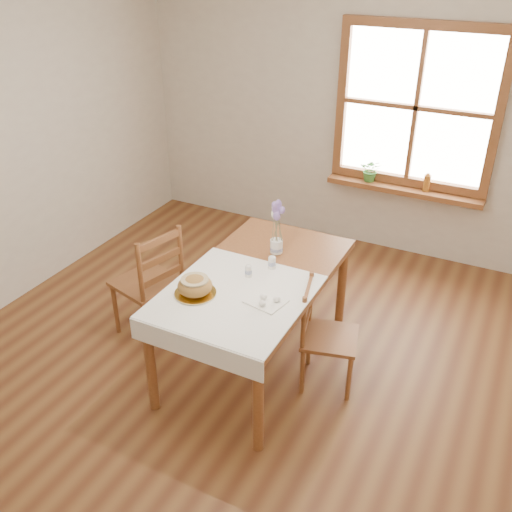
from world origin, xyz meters
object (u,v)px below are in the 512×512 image
(chair_left, at_px, (147,281))
(bread_plate, at_px, (195,293))
(chair_right, at_px, (330,336))
(dining_table, at_px, (256,285))
(flower_vase, at_px, (276,247))

(chair_left, relative_size, bread_plate, 3.58)
(chair_right, bearing_deg, dining_table, 79.04)
(dining_table, distance_m, chair_right, 0.62)
(dining_table, relative_size, chair_right, 2.02)
(bread_plate, distance_m, flower_vase, 0.78)
(dining_table, distance_m, flower_vase, 0.37)
(chair_left, xyz_separation_m, bread_plate, (0.68, -0.35, 0.29))
(dining_table, distance_m, chair_left, 0.94)
(bread_plate, height_order, flower_vase, flower_vase)
(dining_table, bearing_deg, chair_left, -176.80)
(chair_left, bearing_deg, dining_table, 108.33)
(chair_left, relative_size, chair_right, 1.19)
(dining_table, relative_size, chair_left, 1.69)
(chair_left, height_order, flower_vase, chair_left)
(chair_right, bearing_deg, bread_plate, 104.93)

